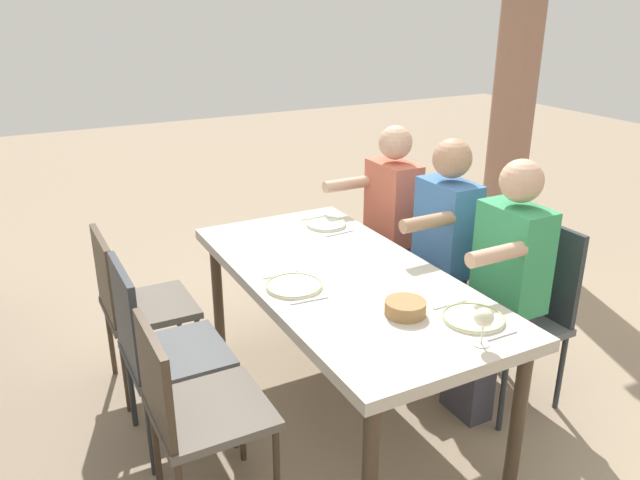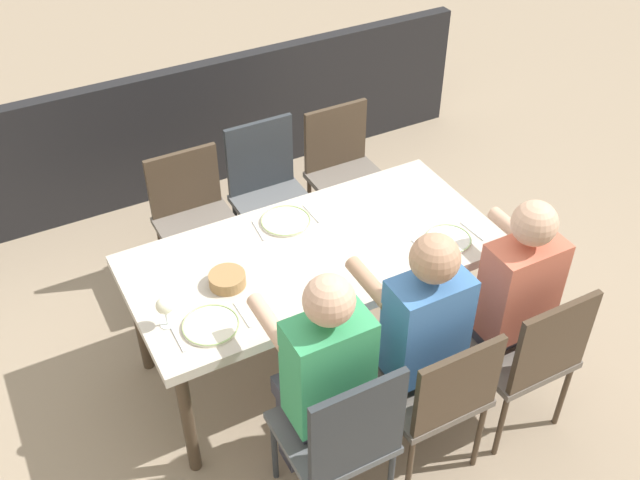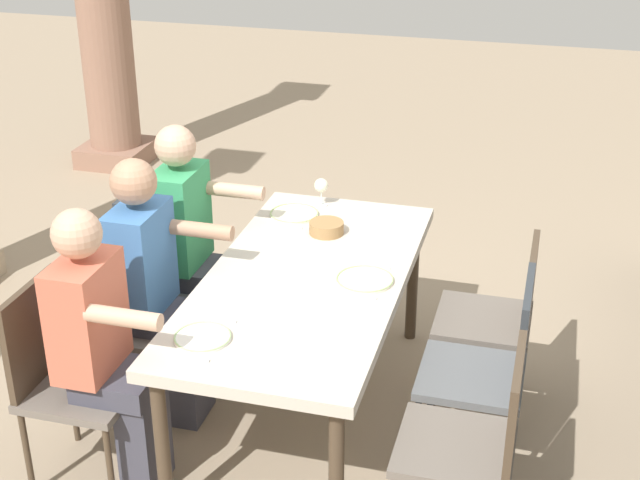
% 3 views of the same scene
% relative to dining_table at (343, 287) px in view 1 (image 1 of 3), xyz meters
% --- Properties ---
extents(ground_plane, '(16.00, 16.00, 0.00)m').
position_rel_dining_table_xyz_m(ground_plane, '(0.00, 0.00, -0.68)').
color(ground_plane, gray).
extents(dining_table, '(1.81, 0.87, 0.75)m').
position_rel_dining_table_xyz_m(dining_table, '(0.00, 0.00, 0.00)').
color(dining_table, beige).
rests_on(dining_table, ground).
extents(chair_west_north, '(0.44, 0.44, 0.90)m').
position_rel_dining_table_xyz_m(chair_west_north, '(-0.66, 0.86, -0.17)').
color(chair_west_north, '#6A6158').
rests_on(chair_west_north, ground).
extents(chair_west_south, '(0.44, 0.44, 0.88)m').
position_rel_dining_table_xyz_m(chair_west_south, '(-0.66, -0.85, -0.16)').
color(chair_west_south, '#6A6158').
rests_on(chair_west_south, ground).
extents(chair_mid_north, '(0.44, 0.44, 0.88)m').
position_rel_dining_table_xyz_m(chair_mid_north, '(-0.15, 0.85, -0.16)').
color(chair_mid_north, '#6A6158').
rests_on(chair_mid_north, ground).
extents(chair_mid_south, '(0.44, 0.44, 0.92)m').
position_rel_dining_table_xyz_m(chair_mid_south, '(-0.15, -0.86, -0.16)').
color(chair_mid_south, '#5B5E61').
rests_on(chair_mid_south, ground).
extents(chair_east_north, '(0.44, 0.44, 0.94)m').
position_rel_dining_table_xyz_m(chair_east_north, '(0.32, 0.86, -0.15)').
color(chair_east_north, '#5B5E61').
rests_on(chair_east_north, ground).
extents(chair_east_south, '(0.44, 0.44, 0.86)m').
position_rel_dining_table_xyz_m(chair_east_south, '(0.32, -0.85, -0.17)').
color(chair_east_south, '#6A6158').
rests_on(chair_east_south, ground).
extents(diner_woman_green, '(0.35, 0.49, 1.27)m').
position_rel_dining_table_xyz_m(diner_woman_green, '(-0.66, 0.65, -0.00)').
color(diner_woman_green, '#3F3F4C').
rests_on(diner_woman_green, ground).
extents(diner_man_white, '(0.34, 0.49, 1.28)m').
position_rel_dining_table_xyz_m(diner_man_white, '(0.33, 0.67, 0.01)').
color(diner_man_white, '#3F3F4C').
rests_on(diner_man_white, ground).
extents(diner_guest_third, '(0.35, 0.49, 1.29)m').
position_rel_dining_table_xyz_m(diner_guest_third, '(-0.15, 0.66, 0.01)').
color(diner_guest_third, '#3F3F4C').
rests_on(diner_guest_third, ground).
extents(stone_column_near, '(0.45, 0.45, 2.81)m').
position_rel_dining_table_xyz_m(stone_column_near, '(-1.51, 2.45, 0.70)').
color(stone_column_near, '#936B56').
rests_on(stone_column_near, ground).
extents(plate_0, '(0.23, 0.23, 0.02)m').
position_rel_dining_table_xyz_m(plate_0, '(-0.62, 0.24, 0.07)').
color(plate_0, white).
rests_on(plate_0, dining_table).
extents(fork_0, '(0.03, 0.17, 0.01)m').
position_rel_dining_table_xyz_m(fork_0, '(-0.77, 0.24, 0.07)').
color(fork_0, silver).
rests_on(fork_0, dining_table).
extents(spoon_0, '(0.03, 0.17, 0.01)m').
position_rel_dining_table_xyz_m(spoon_0, '(-0.47, 0.24, 0.07)').
color(spoon_0, silver).
rests_on(spoon_0, dining_table).
extents(plate_1, '(0.25, 0.25, 0.02)m').
position_rel_dining_table_xyz_m(plate_1, '(0.02, -0.27, 0.07)').
color(plate_1, silver).
rests_on(plate_1, dining_table).
extents(fork_1, '(0.02, 0.17, 0.01)m').
position_rel_dining_table_xyz_m(fork_1, '(-0.13, -0.27, 0.07)').
color(fork_1, silver).
rests_on(fork_1, dining_table).
extents(spoon_1, '(0.03, 0.17, 0.01)m').
position_rel_dining_table_xyz_m(spoon_1, '(0.17, -0.27, 0.07)').
color(spoon_1, silver).
rests_on(spoon_1, dining_table).
extents(plate_2, '(0.25, 0.25, 0.02)m').
position_rel_dining_table_xyz_m(plate_2, '(0.63, 0.24, 0.07)').
color(plate_2, silver).
rests_on(plate_2, dining_table).
extents(wine_glass_2, '(0.07, 0.07, 0.15)m').
position_rel_dining_table_xyz_m(wine_glass_2, '(0.79, 0.14, 0.17)').
color(wine_glass_2, white).
rests_on(wine_glass_2, dining_table).
extents(fork_2, '(0.02, 0.17, 0.01)m').
position_rel_dining_table_xyz_m(fork_2, '(0.48, 0.24, 0.07)').
color(fork_2, silver).
rests_on(fork_2, dining_table).
extents(spoon_2, '(0.02, 0.17, 0.01)m').
position_rel_dining_table_xyz_m(spoon_2, '(0.78, 0.24, 0.07)').
color(spoon_2, silver).
rests_on(spoon_2, dining_table).
extents(bread_basket, '(0.17, 0.17, 0.06)m').
position_rel_dining_table_xyz_m(bread_basket, '(0.46, 0.03, 0.10)').
color(bread_basket, '#9E7547').
rests_on(bread_basket, dining_table).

